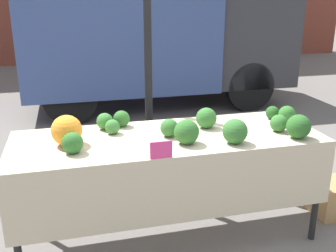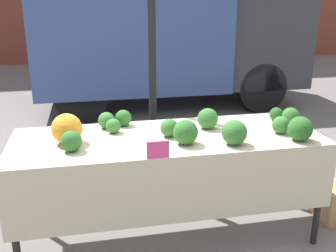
{
  "view_description": "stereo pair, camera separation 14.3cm",
  "coord_description": "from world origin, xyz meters",
  "views": [
    {
      "loc": [
        -0.69,
        -2.71,
        1.88
      ],
      "look_at": [
        0.0,
        0.0,
        0.94
      ],
      "focal_mm": 42.0,
      "sensor_mm": 36.0,
      "label": 1
    },
    {
      "loc": [
        -0.55,
        -2.74,
        1.88
      ],
      "look_at": [
        0.0,
        0.0,
        0.94
      ],
      "focal_mm": 42.0,
      "sensor_mm": 36.0,
      "label": 2
    }
  ],
  "objects": [
    {
      "name": "tent_pole",
      "position": [
        0.01,
        0.74,
        1.11
      ],
      "size": [
        0.07,
        0.07,
        2.23
      ],
      "color": "black",
      "rests_on": "ground_plane"
    },
    {
      "name": "broccoli_head_1",
      "position": [
        -0.4,
        0.15,
        0.92
      ],
      "size": [
        0.11,
        0.11,
        0.11
      ],
      "color": "#387533",
      "rests_on": "market_table"
    },
    {
      "name": "price_sign",
      "position": [
        -0.15,
        -0.4,
        0.92
      ],
      "size": [
        0.15,
        0.01,
        0.12
      ],
      "color": "#E53D84",
      "rests_on": "market_table"
    },
    {
      "name": "broccoli_head_11",
      "position": [
        -0.44,
        0.28,
        0.92
      ],
      "size": [
        0.13,
        0.13,
        0.13
      ],
      "color": "#387533",
      "rests_on": "market_table"
    },
    {
      "name": "broccoli_head_10",
      "position": [
        0.09,
        -0.19,
        0.95
      ],
      "size": [
        0.18,
        0.18,
        0.18
      ],
      "color": "#2D6628",
      "rests_on": "market_table"
    },
    {
      "name": "broccoli_head_8",
      "position": [
        0.86,
        -0.11,
        0.93
      ],
      "size": [
        0.13,
        0.13,
        0.13
      ],
      "color": "#336B2D",
      "rests_on": "market_table"
    },
    {
      "name": "market_table",
      "position": [
        0.0,
        -0.07,
        0.76
      ],
      "size": [
        2.33,
        0.83,
        0.86
      ],
      "color": "beige",
      "rests_on": "ground_plane"
    },
    {
      "name": "broccoli_head_7",
      "position": [
        -0.31,
        0.31,
        0.93
      ],
      "size": [
        0.13,
        0.13,
        0.13
      ],
      "color": "#2D6628",
      "rests_on": "market_table"
    },
    {
      "name": "orange_cauliflower",
      "position": [
        -0.74,
        0.0,
        0.97
      ],
      "size": [
        0.22,
        0.22,
        0.22
      ],
      "color": "orange",
      "rests_on": "market_table"
    },
    {
      "name": "parked_truck",
      "position": [
        0.67,
        4.03,
        1.33
      ],
      "size": [
        4.46,
        2.02,
        2.5
      ],
      "color": "#384C84",
      "rests_on": "ground_plane"
    },
    {
      "name": "broccoli_head_3",
      "position": [
        -0.7,
        -0.17,
        0.93
      ],
      "size": [
        0.14,
        0.14,
        0.14
      ],
      "color": "#2D6628",
      "rests_on": "market_table"
    },
    {
      "name": "romanesco_head",
      "position": [
        -0.7,
        0.29,
        0.92
      ],
      "size": [
        0.14,
        0.14,
        0.11
      ],
      "color": "#93B238",
      "rests_on": "market_table"
    },
    {
      "name": "broccoli_head_0",
      "position": [
        0.93,
        -0.28,
        0.95
      ],
      "size": [
        0.18,
        0.18,
        0.18
      ],
      "color": "#285B23",
      "rests_on": "market_table"
    },
    {
      "name": "broccoli_head_6",
      "position": [
        0.97,
        0.19,
        0.92
      ],
      "size": [
        0.11,
        0.11,
        0.11
      ],
      "color": "#23511E",
      "rests_on": "market_table"
    },
    {
      "name": "broccoli_head_5",
      "position": [
        0.34,
        0.11,
        0.94
      ],
      "size": [
        0.17,
        0.17,
        0.17
      ],
      "color": "#336B2D",
      "rests_on": "market_table"
    },
    {
      "name": "broccoli_head_9",
      "position": [
        1.04,
        0.08,
        0.93
      ],
      "size": [
        0.14,
        0.14,
        0.14
      ],
      "color": "#2D6628",
      "rests_on": "market_table"
    },
    {
      "name": "ground_plane",
      "position": [
        0.0,
        0.0,
        0.0
      ],
      "size": [
        40.0,
        40.0,
        0.0
      ],
      "primitive_type": "plane",
      "color": "slate"
    },
    {
      "name": "broccoli_head_4",
      "position": [
        0.01,
        -0.01,
        0.93
      ],
      "size": [
        0.14,
        0.14,
        0.14
      ],
      "color": "#336B2D",
      "rests_on": "market_table"
    },
    {
      "name": "broccoli_head_2",
      "position": [
        0.43,
        -0.26,
        0.95
      ],
      "size": [
        0.18,
        0.18,
        0.18
      ],
      "color": "#336B2D",
      "rests_on": "market_table"
    }
  ]
}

